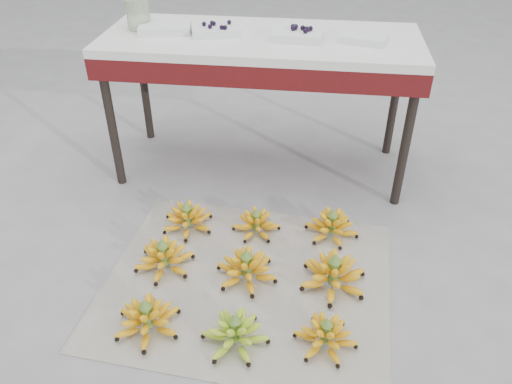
# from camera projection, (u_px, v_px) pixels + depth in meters

# --- Properties ---
(ground) EXTENTS (60.00, 60.00, 0.00)m
(ground) POSITION_uv_depth(u_px,v_px,m) (233.00, 269.00, 2.31)
(ground) COLOR slate
(ground) RESTS_ON ground
(newspaper_mat) EXTENTS (1.32, 1.14, 0.01)m
(newspaper_mat) POSITION_uv_depth(u_px,v_px,m) (247.00, 282.00, 2.24)
(newspaper_mat) COLOR white
(newspaper_mat) RESTS_ON ground
(bunch_front_left) EXTENTS (0.35, 0.35, 0.16)m
(bunch_front_left) POSITION_uv_depth(u_px,v_px,m) (147.00, 319.00, 1.99)
(bunch_front_left) COLOR #F7BA0A
(bunch_front_left) RESTS_ON newspaper_mat
(bunch_front_center) EXTENTS (0.27, 0.27, 0.16)m
(bunch_front_center) POSITION_uv_depth(u_px,v_px,m) (235.00, 333.00, 1.93)
(bunch_front_center) COLOR #79B22A
(bunch_front_center) RESTS_ON newspaper_mat
(bunch_front_right) EXTENTS (0.30, 0.30, 0.15)m
(bunch_front_right) POSITION_uv_depth(u_px,v_px,m) (326.00, 335.00, 1.93)
(bunch_front_right) COLOR #F7BA0A
(bunch_front_right) RESTS_ON newspaper_mat
(bunch_mid_left) EXTENTS (0.30, 0.30, 0.17)m
(bunch_mid_left) POSITION_uv_depth(u_px,v_px,m) (164.00, 257.00, 2.28)
(bunch_mid_left) COLOR #F7BA0A
(bunch_mid_left) RESTS_ON newspaper_mat
(bunch_mid_center) EXTENTS (0.36, 0.36, 0.17)m
(bunch_mid_center) POSITION_uv_depth(u_px,v_px,m) (246.00, 268.00, 2.22)
(bunch_mid_center) COLOR #F7BA0A
(bunch_mid_center) RESTS_ON newspaper_mat
(bunch_mid_right) EXTENTS (0.34, 0.34, 0.18)m
(bunch_mid_right) POSITION_uv_depth(u_px,v_px,m) (333.00, 274.00, 2.18)
(bunch_mid_right) COLOR #F7BA0A
(bunch_mid_right) RESTS_ON newspaper_mat
(bunch_back_left) EXTENTS (0.33, 0.33, 0.16)m
(bunch_back_left) POSITION_uv_depth(u_px,v_px,m) (188.00, 219.00, 2.52)
(bunch_back_left) COLOR #F7BA0A
(bunch_back_left) RESTS_ON newspaper_mat
(bunch_back_center) EXTENTS (0.29, 0.29, 0.14)m
(bunch_back_center) POSITION_uv_depth(u_px,v_px,m) (256.00, 224.00, 2.50)
(bunch_back_center) COLOR #F7BA0A
(bunch_back_center) RESTS_ON newspaper_mat
(bunch_back_right) EXTENTS (0.34, 0.34, 0.16)m
(bunch_back_right) POSITION_uv_depth(u_px,v_px,m) (332.00, 226.00, 2.47)
(bunch_back_right) COLOR #F7BA0A
(bunch_back_right) RESTS_ON newspaper_mat
(vendor_table) EXTENTS (1.66, 0.67, 0.80)m
(vendor_table) POSITION_uv_depth(u_px,v_px,m) (261.00, 53.00, 2.65)
(vendor_table) COLOR black
(vendor_table) RESTS_ON ground
(tray_far_left) EXTENTS (0.30, 0.24, 0.04)m
(tray_far_left) POSITION_uv_depth(u_px,v_px,m) (165.00, 28.00, 2.64)
(tray_far_left) COLOR silver
(tray_far_left) RESTS_ON vendor_table
(tray_left) EXTENTS (0.28, 0.23, 0.06)m
(tray_left) POSITION_uv_depth(u_px,v_px,m) (216.00, 30.00, 2.60)
(tray_left) COLOR silver
(tray_left) RESTS_ON vendor_table
(tray_right) EXTENTS (0.27, 0.20, 0.07)m
(tray_right) POSITION_uv_depth(u_px,v_px,m) (297.00, 35.00, 2.54)
(tray_right) COLOR silver
(tray_right) RESTS_ON vendor_table
(tray_far_right) EXTENTS (0.26, 0.22, 0.04)m
(tray_far_right) POSITION_uv_depth(u_px,v_px,m) (364.00, 38.00, 2.50)
(tray_far_right) COLOR silver
(tray_far_right) RESTS_ON vendor_table
(glass_jar) EXTENTS (0.15, 0.15, 0.16)m
(glass_jar) POSITION_uv_depth(u_px,v_px,m) (138.00, 14.00, 2.64)
(glass_jar) COLOR beige
(glass_jar) RESTS_ON vendor_table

